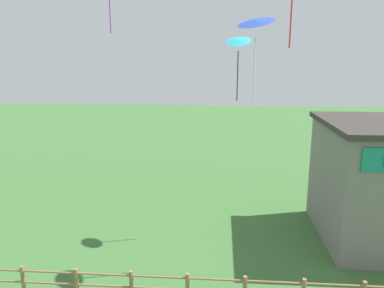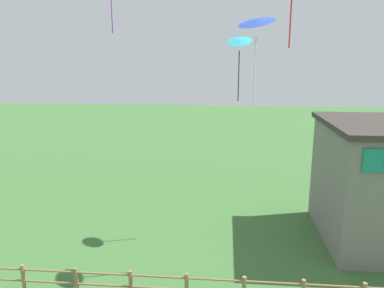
% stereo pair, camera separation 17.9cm
% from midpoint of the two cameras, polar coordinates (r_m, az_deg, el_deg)
% --- Properties ---
extents(wooden_fence, '(19.42, 0.14, 1.10)m').
position_cam_midpoint_polar(wooden_fence, '(13.54, -0.42, -20.87)').
color(wooden_fence, olive).
rests_on(wooden_fence, ground_plane).
extents(kite_cyan_delta, '(1.27, 1.22, 2.87)m').
position_cam_midpoint_polar(kite_cyan_delta, '(16.82, 7.58, 15.11)').
color(kite_cyan_delta, '#2DB2C6').
extents(kite_blue_delta, '(1.85, 1.83, 3.35)m').
position_cam_midpoint_polar(kite_blue_delta, '(14.15, 10.18, 17.73)').
color(kite_blue_delta, blue).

